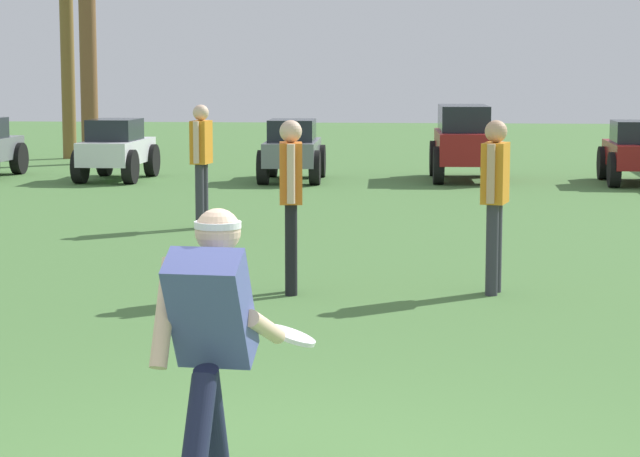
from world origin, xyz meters
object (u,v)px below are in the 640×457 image
(frisbee_in_flight, at_px, (291,336))
(palm_tree_left_of_centre, at_px, (87,10))
(teammate_midfield, at_px, (291,190))
(teammate_near_sideline, at_px, (495,190))
(frisbee_thrower, at_px, (211,346))
(parked_car_slot_b, at_px, (116,149))
(parked_car_slot_e, at_px, (635,151))
(parked_car_slot_c, at_px, (292,149))
(parked_car_slot_d, at_px, (463,140))
(teammate_deep, at_px, (201,154))

(frisbee_in_flight, relative_size, palm_tree_left_of_centre, 0.05)
(teammate_midfield, bearing_deg, frisbee_in_flight, -83.36)
(teammate_near_sideline, bearing_deg, frisbee_thrower, -104.78)
(teammate_near_sideline, xyz_separation_m, teammate_midfield, (-1.81, -0.17, 0.00))
(parked_car_slot_b, bearing_deg, parked_car_slot_e, 0.76)
(frisbee_thrower, xyz_separation_m, parked_car_slot_b, (-4.75, 16.62, -0.22))
(frisbee_in_flight, bearing_deg, parked_car_slot_c, 96.56)
(frisbee_in_flight, distance_m, parked_car_slot_d, 16.49)
(frisbee_thrower, distance_m, frisbee_in_flight, 0.81)
(parked_car_slot_c, bearing_deg, parked_car_slot_b, -178.16)
(teammate_midfield, height_order, parked_car_slot_c, teammate_midfield)
(parked_car_slot_d, distance_m, palm_tree_left_of_centre, 8.72)
(teammate_midfield, height_order, teammate_deep, same)
(parked_car_slot_b, height_order, parked_car_slot_c, same)
(parked_car_slot_d, bearing_deg, teammate_near_sideline, -89.81)
(parked_car_slot_e, bearing_deg, teammate_deep, -133.64)
(parked_car_slot_d, height_order, palm_tree_left_of_centre, palm_tree_left_of_centre)
(teammate_deep, bearing_deg, teammate_near_sideline, -50.94)
(frisbee_thrower, bearing_deg, teammate_deep, 100.96)
(parked_car_slot_c, height_order, palm_tree_left_of_centre, palm_tree_left_of_centre)
(palm_tree_left_of_centre, bearing_deg, frisbee_in_flight, -71.48)
(teammate_midfield, distance_m, parked_car_slot_c, 11.20)
(parked_car_slot_d, bearing_deg, teammate_midfield, -98.69)
(frisbee_thrower, distance_m, parked_car_slot_e, 17.33)
(teammate_deep, distance_m, parked_car_slot_b, 7.17)
(parked_car_slot_c, bearing_deg, teammate_deep, -93.23)
(teammate_near_sideline, xyz_separation_m, teammate_deep, (-3.46, 4.27, 0.00))
(teammate_midfield, height_order, parked_car_slot_e, teammate_midfield)
(teammate_near_sideline, xyz_separation_m, parked_car_slot_b, (-6.27, 10.86, -0.38))
(teammate_deep, relative_size, parked_car_slot_d, 0.64)
(teammate_midfield, xyz_separation_m, parked_car_slot_d, (1.77, 11.61, -0.22))
(parked_car_slot_c, distance_m, parked_car_slot_e, 6.02)
(frisbee_in_flight, height_order, parked_car_slot_c, parked_car_slot_c)
(parked_car_slot_c, bearing_deg, palm_tree_left_of_centre, 142.72)
(teammate_midfield, distance_m, parked_car_slot_d, 11.74)
(parked_car_slot_b, xyz_separation_m, parked_car_slot_e, (9.20, 0.12, 0.00))
(frisbee_in_flight, xyz_separation_m, parked_car_slot_e, (4.19, 15.98, -0.11))
(frisbee_in_flight, bearing_deg, parked_car_slot_d, 85.79)
(parked_car_slot_b, xyz_separation_m, palm_tree_left_of_centre, (-1.53, 3.69, 2.64))
(parked_car_slot_d, xyz_separation_m, palm_tree_left_of_centre, (-7.76, 3.10, 2.48))
(parked_car_slot_e, bearing_deg, frisbee_in_flight, -104.67)
(frisbee_in_flight, relative_size, parked_car_slot_e, 0.13)
(parked_car_slot_b, height_order, palm_tree_left_of_centre, palm_tree_left_of_centre)
(teammate_near_sideline, height_order, parked_car_slot_e, teammate_near_sideline)
(teammate_midfield, relative_size, parked_car_slot_c, 0.70)
(frisbee_thrower, distance_m, parked_car_slot_b, 17.28)
(parked_car_slot_b, relative_size, palm_tree_left_of_centre, 0.41)
(frisbee_in_flight, xyz_separation_m, teammate_near_sideline, (1.25, 5.01, 0.26))
(teammate_deep, bearing_deg, teammate_midfield, -69.59)
(teammate_midfield, bearing_deg, parked_car_slot_e, 66.92)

